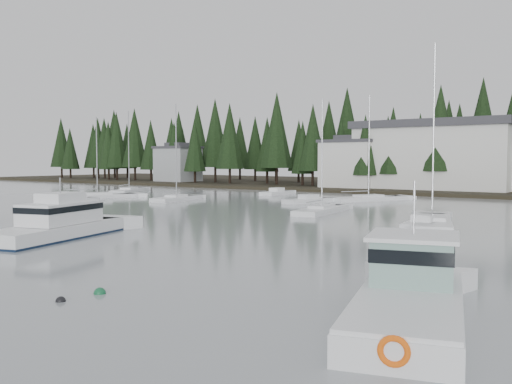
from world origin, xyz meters
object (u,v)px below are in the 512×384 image
(sailboat_7, at_px, (368,200))
(runabout_4, at_px, (309,202))
(cabin_cruiser_center, at_px, (57,228))
(lobster_boat_teal, at_px, (410,302))
(sailboat_0, at_px, (432,224))
(sailboat_4, at_px, (177,200))
(runabout_0, at_px, (78,201))
(sailboat_10, at_px, (98,198))
(runabout_3, at_px, (277,194))
(sailboat_8, at_px, (129,192))
(sailboat_5, at_px, (322,212))
(house_far_west, at_px, (178,163))
(runabout_1, at_px, (423,226))
(harbor_inn, at_px, (448,156))
(house_west, at_px, (351,163))

(sailboat_7, distance_m, runabout_4, 8.60)
(cabin_cruiser_center, relative_size, lobster_boat_teal, 1.16)
(sailboat_0, distance_m, sailboat_4, 35.94)
(runabout_0, bearing_deg, sailboat_4, -48.37)
(sailboat_10, xyz_separation_m, runabout_3, (15.29, 20.45, 0.08))
(sailboat_7, height_order, runabout_4, sailboat_7)
(sailboat_0, xyz_separation_m, sailboat_8, (-54.37, 17.03, -0.00))
(sailboat_5, height_order, sailboat_7, sailboat_7)
(house_far_west, height_order, runabout_4, house_far_west)
(lobster_boat_teal, distance_m, runabout_3, 65.76)
(cabin_cruiser_center, bearing_deg, sailboat_5, -27.46)
(sailboat_0, distance_m, sailboat_5, 12.98)
(house_far_west, bearing_deg, sailboat_0, -32.56)
(sailboat_5, height_order, runabout_1, sailboat_5)
(lobster_boat_teal, distance_m, sailboat_4, 55.49)
(sailboat_0, xyz_separation_m, sailboat_7, (-15.45, 21.79, -0.00))
(sailboat_5, xyz_separation_m, runabout_0, (-30.51, -5.61, 0.07))
(sailboat_5, height_order, runabout_0, sailboat_5)
(sailboat_5, bearing_deg, house_far_west, 46.79)
(sailboat_8, relative_size, runabout_1, 2.30)
(runabout_4, bearing_deg, lobster_boat_teal, -129.46)
(runabout_3, bearing_deg, harbor_inn, -43.46)
(lobster_boat_teal, height_order, sailboat_0, sailboat_0)
(house_west, distance_m, runabout_1, 53.20)
(cabin_cruiser_center, distance_m, runabout_4, 36.18)
(house_far_west, height_order, lobster_boat_teal, house_far_west)
(sailboat_0, distance_m, runabout_3, 40.61)
(runabout_0, bearing_deg, cabin_cruiser_center, -137.21)
(cabin_cruiser_center, distance_m, sailboat_8, 53.43)
(runabout_3, bearing_deg, sailboat_5, -139.53)
(sailboat_4, distance_m, sailboat_7, 24.17)
(house_far_west, height_order, sailboat_8, sailboat_8)
(sailboat_4, bearing_deg, lobster_boat_teal, -137.23)
(sailboat_8, distance_m, runabout_4, 34.70)
(harbor_inn, relative_size, sailboat_7, 2.15)
(runabout_0, bearing_deg, runabout_3, -30.73)
(house_far_west, relative_size, runabout_0, 1.60)
(lobster_boat_teal, relative_size, sailboat_7, 0.71)
(sailboat_5, distance_m, runabout_3, 28.73)
(sailboat_7, bearing_deg, house_far_west, 94.11)
(sailboat_10, distance_m, runabout_4, 28.81)
(house_far_west, distance_m, runabout_4, 59.24)
(house_west, bearing_deg, runabout_1, -57.74)
(sailboat_5, relative_size, runabout_1, 1.98)
(sailboat_0, distance_m, sailboat_8, 56.98)
(sailboat_8, bearing_deg, sailboat_5, -135.37)
(sailboat_7, bearing_deg, runabout_3, 104.52)
(sailboat_7, bearing_deg, sailboat_10, 145.08)
(runabout_4, bearing_deg, sailboat_4, 129.59)
(runabout_3, bearing_deg, lobster_boat_teal, -144.55)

